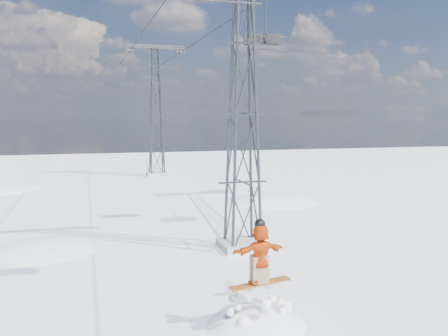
% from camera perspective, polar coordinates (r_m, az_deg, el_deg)
% --- Properties ---
extents(ground, '(120.00, 120.00, 0.00)m').
position_cam_1_polar(ground, '(13.35, 9.70, -18.17)').
color(ground, white).
rests_on(ground, ground).
extents(lift_tower_near, '(5.20, 1.80, 11.43)m').
position_cam_1_polar(lift_tower_near, '(19.91, 2.20, 6.15)').
color(lift_tower_near, '#999999').
rests_on(lift_tower_near, ground).
extents(lift_tower_far, '(5.20, 1.80, 11.43)m').
position_cam_1_polar(lift_tower_far, '(44.38, -7.75, 6.14)').
color(lift_tower_far, '#999999').
rests_on(lift_tower_far, ground).
extents(haul_cables, '(4.46, 51.00, 0.06)m').
position_cam_1_polar(haul_cables, '(31.52, -4.41, 15.99)').
color(haul_cables, black).
rests_on(haul_cables, ground).
extents(lift_chair_mid, '(1.95, 0.56, 2.41)m').
position_cam_1_polar(lift_chair_mid, '(24.26, 4.68, 14.32)').
color(lift_chair_mid, black).
rests_on(lift_chair_mid, ground).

